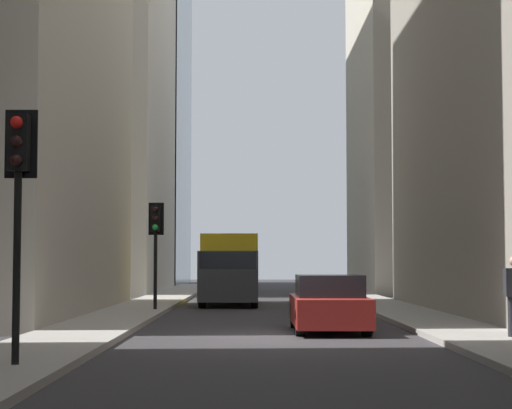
{
  "coord_description": "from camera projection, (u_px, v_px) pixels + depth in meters",
  "views": [
    {
      "loc": [
        -21.21,
        0.53,
        1.74
      ],
      "look_at": [
        8.74,
        0.37,
        3.63
      ],
      "focal_mm": 63.64,
      "sensor_mm": 36.0,
      "label": 1
    }
  ],
  "objects": [
    {
      "name": "sidewalk_right",
      "position": [
        80.0,
        334.0,
        21.04
      ],
      "size": [
        90.0,
        2.2,
        0.14
      ],
      "primitive_type": "cube",
      "color": "gray",
      "rests_on": "ground_plane"
    },
    {
      "name": "building_left_far",
      "position": [
        444.0,
        58.0,
        52.18
      ],
      "size": [
        13.1,
        10.0,
        26.97
      ],
      "color": "beige",
      "rests_on": "ground_plane"
    },
    {
      "name": "delivery_truck",
      "position": [
        230.0,
        269.0,
        36.57
      ],
      "size": [
        6.46,
        2.25,
        2.84
      ],
      "color": "yellow",
      "rests_on": "ground_plane"
    },
    {
      "name": "sedan_red",
      "position": [
        329.0,
        305.0,
        22.55
      ],
      "size": [
        4.3,
        1.78,
        1.42
      ],
      "color": "maroon",
      "rests_on": "ground_plane"
    },
    {
      "name": "sidewalk_left",
      "position": [
        467.0,
        334.0,
        21.09
      ],
      "size": [
        90.0,
        2.2,
        0.14
      ],
      "primitive_type": "cube",
      "color": "gray",
      "rests_on": "ground_plane"
    },
    {
      "name": "ground_plane",
      "position": [
        274.0,
        337.0,
        21.06
      ],
      "size": [
        135.0,
        135.0,
        0.0
      ],
      "primitive_type": "plane",
      "color": "#302D30"
    },
    {
      "name": "building_right_far",
      "position": [
        79.0,
        57.0,
        52.91
      ],
      "size": [
        16.96,
        10.5,
        27.36
      ],
      "color": "#B7B2A5",
      "rests_on": "ground_plane"
    },
    {
      "name": "traffic_light_foreground",
      "position": [
        18.0,
        175.0,
        14.29
      ],
      "size": [
        0.43,
        0.52,
        4.03
      ],
      "color": "black",
      "rests_on": "sidewalk_right"
    },
    {
      "name": "traffic_light_midblock",
      "position": [
        156.0,
        231.0,
        30.69
      ],
      "size": [
        0.43,
        0.52,
        3.61
      ],
      "color": "black",
      "rests_on": "sidewalk_right"
    }
  ]
}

